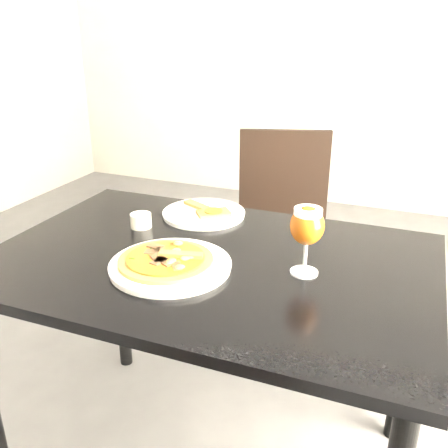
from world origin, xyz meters
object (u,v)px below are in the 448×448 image
at_px(chair_far, 283,228).
at_px(pizza, 166,259).
at_px(beer_glass, 307,226).
at_px(dining_table, 210,286).

relative_size(chair_far, pizza, 3.68).
distance_m(chair_far, beer_glass, 0.98).
distance_m(dining_table, pizza, 0.17).
relative_size(pizza, beer_glass, 1.37).
bearing_deg(beer_glass, pizza, -162.19).
distance_m(dining_table, beer_glass, 0.34).
xyz_separation_m(chair_far, beer_glass, (0.29, -0.85, 0.38)).
height_order(pizza, beer_glass, beer_glass).
bearing_deg(beer_glass, dining_table, -178.59).
bearing_deg(dining_table, beer_glass, 0.94).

